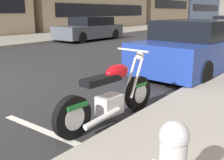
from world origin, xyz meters
The scene contains 5 objects.
sidewalk_far_curb centered at (12.00, 7.23, 0.07)m, with size 120.00×5.00×0.14m, color gray.
parking_stall_stripe centered at (0.00, -4.13, 0.00)m, with size 0.12×2.20×0.01m, color silver.
parked_motorcycle centered at (0.87, -4.52, 0.42)m, with size 2.11×0.62×1.10m.
parked_car_at_intersection centered at (5.34, -4.23, 0.69)m, with size 4.80×2.18×1.47m.
car_opposite_curb centered at (9.98, 4.06, 0.66)m, with size 4.50×1.91×1.38m.
Camera 1 is at (-2.27, -6.93, 1.71)m, focal length 42.75 mm.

